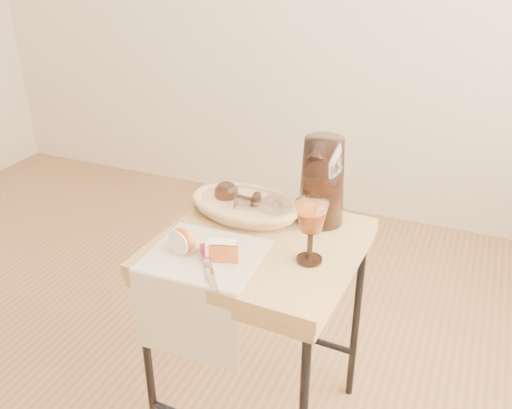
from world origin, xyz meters
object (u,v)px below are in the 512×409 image
at_px(goblet_lying_a, 239,196).
at_px(apple_half, 184,240).
at_px(goblet_lying_b, 257,205).
at_px(pitcher, 322,181).
at_px(table_knife, 208,265).
at_px(bread_basket, 245,207).
at_px(wine_goblet, 311,232).
at_px(tea_towel, 205,255).
at_px(side_table, 259,337).

xyz_separation_m(goblet_lying_a, apple_half, (-0.03, -0.28, -0.01)).
xyz_separation_m(goblet_lying_b, apple_half, (-0.10, -0.25, -0.01)).
relative_size(pitcher, apple_half, 4.00).
bearing_deg(table_knife, bread_basket, 151.13).
bearing_deg(goblet_lying_b, wine_goblet, -44.65).
distance_m(tea_towel, goblet_lying_b, 0.25).
bearing_deg(wine_goblet, apple_half, -164.23).
relative_size(tea_towel, goblet_lying_b, 2.50).
relative_size(tea_towel, pitcher, 0.99).
bearing_deg(pitcher, table_knife, -125.00).
relative_size(side_table, goblet_lying_b, 5.79).
height_order(bread_basket, apple_half, apple_half).
bearing_deg(tea_towel, side_table, 51.23).
height_order(side_table, pitcher, pitcher).
relative_size(bread_basket, wine_goblet, 1.76).
xyz_separation_m(pitcher, wine_goblet, (0.04, -0.22, -0.04)).
relative_size(side_table, goblet_lying_a, 5.64).
bearing_deg(side_table, wine_goblet, -16.16).
bearing_deg(bread_basket, side_table, -45.66).
bearing_deg(table_knife, wine_goblet, 86.14).
relative_size(pitcher, wine_goblet, 1.70).
xyz_separation_m(pitcher, table_knife, (-0.18, -0.36, -0.11)).
xyz_separation_m(goblet_lying_a, table_knife, (0.06, -0.32, -0.04)).
relative_size(pitcher, table_knife, 1.46).
bearing_deg(apple_half, goblet_lying_a, 98.65).
relative_size(side_table, apple_half, 9.15).
bearing_deg(goblet_lying_a, apple_half, 90.54).
bearing_deg(apple_half, tea_towel, 20.91).
distance_m(side_table, apple_half, 0.43).
relative_size(bread_basket, goblet_lying_a, 2.55).
bearing_deg(pitcher, tea_towel, -133.68).
xyz_separation_m(side_table, table_knife, (-0.06, -0.18, 0.35)).
distance_m(side_table, table_knife, 0.40).
relative_size(apple_half, table_knife, 0.37).
bearing_deg(bread_basket, goblet_lying_a, 160.39).
distance_m(goblet_lying_a, pitcher, 0.26).
distance_m(bread_basket, apple_half, 0.27).
distance_m(goblet_lying_a, apple_half, 0.28).
relative_size(goblet_lying_b, pitcher, 0.40).
relative_size(goblet_lying_a, goblet_lying_b, 1.03).
xyz_separation_m(tea_towel, table_knife, (0.04, -0.05, 0.01)).
bearing_deg(pitcher, goblet_lying_a, 179.92).
xyz_separation_m(side_table, pitcher, (0.12, 0.17, 0.47)).
bearing_deg(tea_towel, bread_basket, 87.91).
distance_m(tea_towel, wine_goblet, 0.28).
relative_size(wine_goblet, table_knife, 0.86).
height_order(bread_basket, wine_goblet, wine_goblet).
xyz_separation_m(bread_basket, wine_goblet, (0.26, -0.17, 0.06)).
bearing_deg(pitcher, apple_half, -139.78).
height_order(goblet_lying_b, wine_goblet, wine_goblet).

